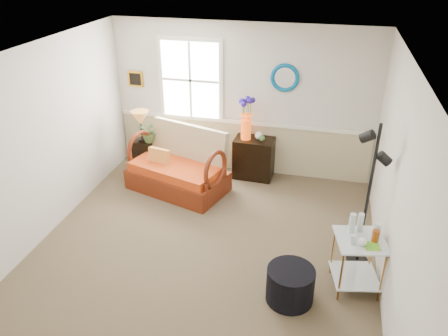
% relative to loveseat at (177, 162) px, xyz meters
% --- Properties ---
extents(floor, '(4.50, 5.00, 0.01)m').
position_rel_loveseat_xyz_m(floor, '(0.87, -1.52, -0.51)').
color(floor, brown).
rests_on(floor, ground).
extents(ceiling, '(4.50, 5.00, 0.01)m').
position_rel_loveseat_xyz_m(ceiling, '(0.87, -1.52, 2.09)').
color(ceiling, white).
rests_on(ceiling, walls).
extents(walls, '(4.51, 5.01, 2.60)m').
position_rel_loveseat_xyz_m(walls, '(0.87, -1.52, 0.79)').
color(walls, beige).
rests_on(walls, floor).
extents(wainscot, '(4.46, 0.02, 0.90)m').
position_rel_loveseat_xyz_m(wainscot, '(0.87, 0.96, -0.06)').
color(wainscot, tan).
rests_on(wainscot, walls).
extents(chair_rail, '(4.46, 0.04, 0.06)m').
position_rel_loveseat_xyz_m(chair_rail, '(0.87, 0.95, 0.41)').
color(chair_rail, white).
rests_on(chair_rail, walls).
extents(window, '(1.14, 0.06, 1.44)m').
position_rel_loveseat_xyz_m(window, '(-0.03, 0.95, 1.09)').
color(window, white).
rests_on(window, walls).
extents(picture, '(0.28, 0.03, 0.28)m').
position_rel_loveseat_xyz_m(picture, '(-1.05, 0.96, 1.04)').
color(picture, '#B77C18').
rests_on(picture, walls).
extents(mirror, '(0.47, 0.07, 0.47)m').
position_rel_loveseat_xyz_m(mirror, '(1.57, 0.96, 1.24)').
color(mirror, '#027FAE').
rests_on(mirror, walls).
extents(loveseat, '(1.76, 1.31, 1.03)m').
position_rel_loveseat_xyz_m(loveseat, '(0.00, 0.00, 0.00)').
color(loveseat, maroon).
rests_on(loveseat, floor).
extents(throw_pillow, '(0.38, 0.17, 0.37)m').
position_rel_loveseat_xyz_m(throw_pillow, '(-0.31, -0.00, 0.01)').
color(throw_pillow, orange).
rests_on(throw_pillow, loveseat).
extents(lamp_stand, '(0.38, 0.38, 0.60)m').
position_rel_loveseat_xyz_m(lamp_stand, '(-0.77, 0.48, -0.21)').
color(lamp_stand, black).
rests_on(lamp_stand, floor).
extents(table_lamp, '(0.33, 0.33, 0.56)m').
position_rel_loveseat_xyz_m(table_lamp, '(-0.79, 0.45, 0.36)').
color(table_lamp, '#C47A36').
rests_on(table_lamp, lamp_stand).
extents(potted_plant, '(0.41, 0.44, 0.30)m').
position_rel_loveseat_xyz_m(potted_plant, '(-0.64, 0.46, 0.23)').
color(potted_plant, '#446D38').
rests_on(potted_plant, lamp_stand).
extents(cabinet, '(0.69, 0.46, 0.72)m').
position_rel_loveseat_xyz_m(cabinet, '(1.14, 0.74, -0.15)').
color(cabinet, black).
rests_on(cabinet, floor).
extents(flower_vase, '(0.28, 0.28, 0.74)m').
position_rel_loveseat_xyz_m(flower_vase, '(1.00, 0.72, 0.57)').
color(flower_vase, '#E1470D').
rests_on(flower_vase, cabinet).
extents(side_table, '(0.65, 0.65, 0.70)m').
position_rel_loveseat_xyz_m(side_table, '(2.82, -1.71, -0.16)').
color(side_table, '#AF7839').
rests_on(side_table, floor).
extents(tabletop_items, '(0.50, 0.50, 0.25)m').
position_rel_loveseat_xyz_m(tabletop_items, '(2.85, -1.68, 0.31)').
color(tabletop_items, silver).
rests_on(tabletop_items, side_table).
extents(floor_lamp, '(0.36, 0.36, 1.93)m').
position_rel_loveseat_xyz_m(floor_lamp, '(2.88, -1.22, 0.45)').
color(floor_lamp, black).
rests_on(floor_lamp, floor).
extents(ottoman, '(0.70, 0.70, 0.42)m').
position_rel_loveseat_xyz_m(ottoman, '(2.09, -2.10, -0.30)').
color(ottoman, black).
rests_on(ottoman, floor).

